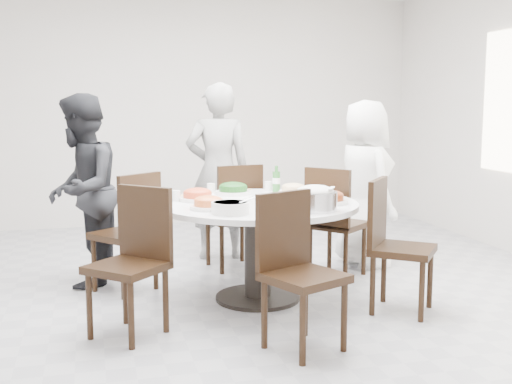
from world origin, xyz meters
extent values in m
cube|color=#A2A2A6|center=(0.00, 0.00, 0.00)|extent=(6.00, 6.00, 0.01)
cube|color=silver|center=(0.00, 3.00, 1.40)|extent=(6.00, 0.01, 2.80)
cube|color=silver|center=(0.00, -3.00, 1.40)|extent=(6.00, 0.01, 2.80)
cylinder|color=white|center=(0.16, -0.28, 0.38)|extent=(1.50, 1.50, 0.75)
cube|color=black|center=(0.99, 0.19, 0.47)|extent=(0.59, 0.59, 0.95)
cube|color=black|center=(0.18, 0.70, 0.47)|extent=(0.49, 0.49, 0.95)
cube|color=black|center=(-0.80, 0.21, 0.47)|extent=(0.59, 0.59, 0.95)
cube|color=black|center=(-0.84, -0.82, 0.47)|extent=(0.59, 0.59, 0.95)
cube|color=black|center=(0.18, -1.32, 0.47)|extent=(0.56, 0.56, 0.95)
cube|color=black|center=(1.09, -0.82, 0.47)|extent=(0.59, 0.59, 0.95)
imported|color=white|center=(1.37, 0.48, 0.76)|extent=(0.57, 0.79, 1.51)
imported|color=black|center=(0.13, 1.09, 0.84)|extent=(0.66, 0.48, 1.67)
imported|color=black|center=(-1.12, 0.48, 0.78)|extent=(0.73, 0.86, 1.56)
cylinder|color=white|center=(0.08, 0.17, 0.79)|extent=(0.29, 0.29, 0.08)
cylinder|color=white|center=(0.54, 0.03, 0.78)|extent=(0.24, 0.24, 0.06)
cylinder|color=white|center=(-0.26, -0.10, 0.79)|extent=(0.28, 0.28, 0.08)
cylinder|color=white|center=(0.65, -0.47, 0.79)|extent=(0.30, 0.30, 0.07)
cylinder|color=white|center=(-0.25, -0.50, 0.78)|extent=(0.26, 0.26, 0.07)
cylinder|color=silver|center=(0.45, -0.74, 0.82)|extent=(0.31, 0.31, 0.13)
cylinder|color=white|center=(-0.14, -0.72, 0.79)|extent=(0.26, 0.26, 0.08)
cylinder|color=#2B6D2C|center=(0.45, 0.20, 0.86)|extent=(0.06, 0.06, 0.22)
cylinder|color=white|center=(0.17, 0.37, 0.79)|extent=(0.07, 0.07, 0.08)
camera|label=1|loc=(-1.04, -4.86, 1.49)|focal=45.00mm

